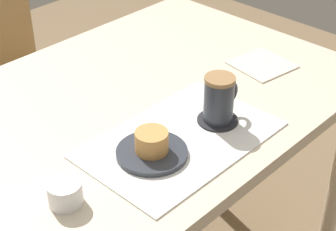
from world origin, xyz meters
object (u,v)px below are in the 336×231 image
(pastry, at_px, (152,142))
(pastry_plate, at_px, (152,153))
(dining_table, at_px, (127,129))
(sugar_bowl, at_px, (65,193))
(coffee_mug, at_px, (220,98))
(wooden_chair, at_px, (4,77))

(pastry, bearing_deg, pastry_plate, 0.00)
(dining_table, distance_m, pastry, 0.26)
(pastry, distance_m, sugar_bowl, 0.23)
(dining_table, xyz_separation_m, coffee_mug, (0.10, -0.22, 0.14))
(wooden_chair, distance_m, coffee_mug, 1.03)
(coffee_mug, relative_size, sugar_bowl, 1.65)
(wooden_chair, relative_size, pastry, 11.43)
(sugar_bowl, bearing_deg, wooden_chair, 66.15)
(dining_table, distance_m, coffee_mug, 0.28)
(pastry, bearing_deg, coffee_mug, -5.62)
(sugar_bowl, bearing_deg, pastry_plate, -4.25)
(pastry_plate, bearing_deg, sugar_bowl, 175.75)
(dining_table, distance_m, pastry_plate, 0.24)
(pastry_plate, bearing_deg, pastry, 0.00)
(wooden_chair, height_order, pastry_plate, wooden_chair)
(dining_table, xyz_separation_m, pastry_plate, (-0.11, -0.20, 0.09))
(dining_table, xyz_separation_m, pastry, (-0.11, -0.20, 0.12))
(pastry, height_order, sugar_bowl, pastry)
(pastry, xyz_separation_m, coffee_mug, (0.21, -0.02, 0.03))
(pastry_plate, height_order, coffee_mug, coffee_mug)
(pastry_plate, bearing_deg, dining_table, 62.06)
(dining_table, bearing_deg, sugar_bowl, -150.94)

